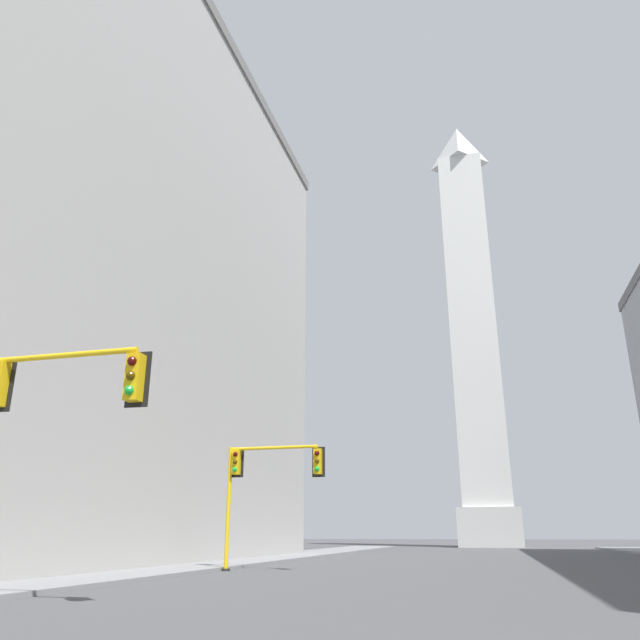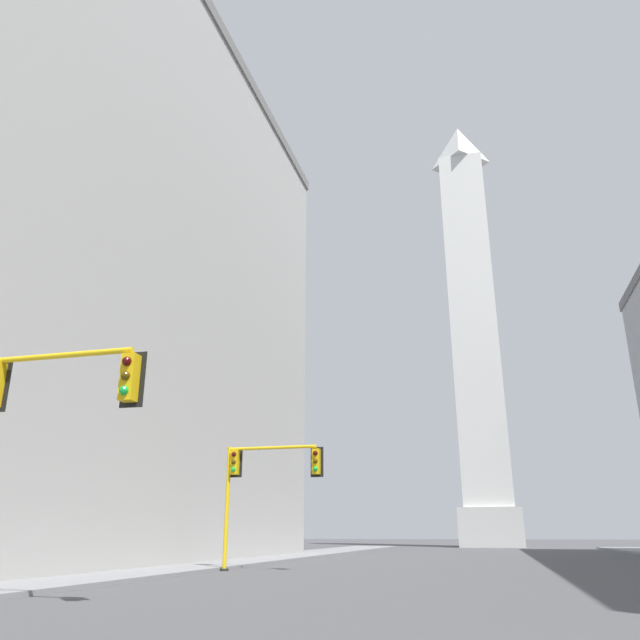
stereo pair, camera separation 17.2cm
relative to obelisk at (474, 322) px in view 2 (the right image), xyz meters
name	(u,v)px [view 2 (the right image)]	position (x,y,z in m)	size (l,w,h in m)	color
sidewalk_left	(209,564)	(-13.72, -51.29, -28.69)	(5.00, 96.16, 0.15)	gray
obelisk	(474,322)	(0.00, 0.00, 0.00)	(7.49, 7.49, 59.80)	silver
traffic_light_near_left	(30,409)	(-9.92, -70.26, -24.43)	(4.52, 0.51, 5.72)	yellow
traffic_light_mid_left	(260,475)	(-9.55, -55.47, -24.71)	(4.65, 0.51, 5.35)	yellow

